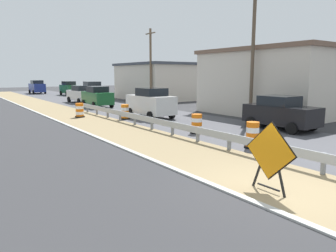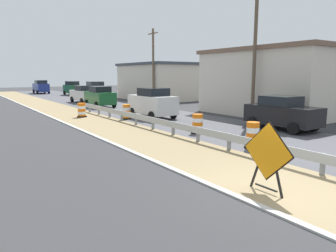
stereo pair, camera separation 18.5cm
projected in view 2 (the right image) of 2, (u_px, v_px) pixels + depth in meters
ground_plane at (277, 190)px, 8.57m from camera, size 160.00×160.00×0.00m
median_dirt_strip at (290, 185)px, 8.93m from camera, size 3.66×120.00×0.01m
curb_near_edge at (244, 200)px, 7.85m from camera, size 0.20×120.00×0.11m
guardrail_median at (293, 153)px, 10.57m from camera, size 0.18×40.58×0.71m
warning_sign_diamond at (267, 154)px, 8.26m from camera, size 0.09×1.61×1.94m
traffic_barrel_nearest at (253, 136)px, 13.35m from camera, size 0.68×0.68×1.14m
traffic_barrel_close at (197, 125)px, 16.77m from camera, size 0.71×0.71×1.04m
traffic_barrel_mid at (127, 112)px, 22.16m from camera, size 0.68×0.68×1.04m
traffic_barrel_far at (82, 111)px, 23.19m from camera, size 0.71×0.71×1.05m
car_lead_near_lane at (41, 87)px, 52.03m from camera, size 2.05×4.46×2.20m
car_trailing_near_lane at (96, 90)px, 40.14m from camera, size 2.26×4.34×2.25m
car_lead_far_lane at (100, 97)px, 30.50m from camera, size 2.06×4.32×2.01m
car_mid_far_lane at (282, 113)px, 17.91m from camera, size 2.11×4.17×1.92m
car_trailing_far_lane at (152, 103)px, 22.90m from camera, size 2.12×4.19×2.17m
car_distant_a at (73, 88)px, 47.94m from camera, size 2.02×4.25×2.12m
car_distant_b at (85, 94)px, 34.97m from camera, size 2.15×4.71×1.94m
roadside_shop_near at (281, 82)px, 24.92m from camera, size 8.74×10.62×5.11m
roadside_shop_far at (163, 81)px, 39.96m from camera, size 8.38×10.45×4.54m
utility_pole_near at (255, 48)px, 20.97m from camera, size 0.24×1.80×9.43m
utility_pole_mid at (153, 65)px, 33.70m from camera, size 0.24×1.80×7.95m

